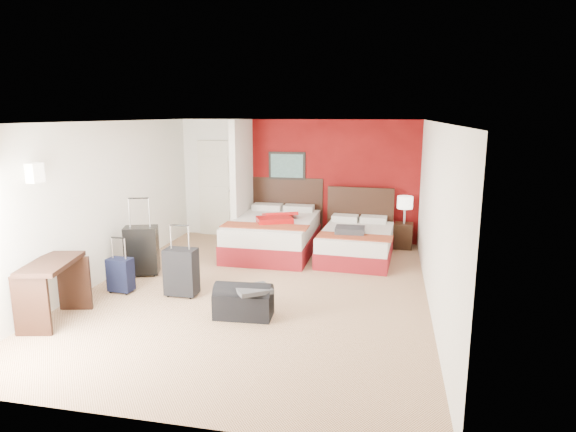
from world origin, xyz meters
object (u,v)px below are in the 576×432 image
(suitcase_navy, at_px, (121,276))
(desk, at_px, (54,292))
(suitcase_black, at_px, (142,252))
(duffel_bag, at_px, (244,303))
(table_lamp, at_px, (405,210))
(red_suitcase_open, at_px, (277,218))
(nightstand, at_px, (403,236))
(suitcase_charcoal, at_px, (181,273))
(bed_right, at_px, (356,244))
(bed_left, at_px, (273,236))

(suitcase_navy, relative_size, desk, 0.51)
(suitcase_black, relative_size, suitcase_navy, 1.59)
(duffel_bag, bearing_deg, table_lamp, 57.77)
(red_suitcase_open, height_order, nightstand, red_suitcase_open)
(suitcase_charcoal, xyz_separation_m, duffel_bag, (1.10, -0.55, -0.15))
(bed_right, bearing_deg, desk, -131.44)
(suitcase_black, relative_size, desk, 0.81)
(red_suitcase_open, bearing_deg, suitcase_navy, -151.23)
(table_lamp, height_order, suitcase_charcoal, table_lamp)
(red_suitcase_open, bearing_deg, nightstand, -3.39)
(suitcase_black, xyz_separation_m, suitcase_charcoal, (1.02, -0.75, -0.05))
(bed_right, relative_size, table_lamp, 3.32)
(bed_left, height_order, suitcase_charcoal, suitcase_charcoal)
(nightstand, height_order, table_lamp, table_lamp)
(bed_right, height_order, suitcase_black, suitcase_black)
(bed_left, height_order, suitcase_black, suitcase_black)
(bed_left, bearing_deg, red_suitcase_open, -44.58)
(suitcase_charcoal, bearing_deg, nightstand, 46.05)
(nightstand, xyz_separation_m, desk, (-4.43, -4.50, 0.15))
(bed_left, height_order, bed_right, bed_left)
(bed_right, xyz_separation_m, duffel_bag, (-1.26, -2.94, -0.08))
(suitcase_black, distance_m, suitcase_navy, 0.82)
(suitcase_charcoal, distance_m, desk, 1.69)
(nightstand, xyz_separation_m, table_lamp, (0.00, 0.00, 0.52))
(bed_right, distance_m, desk, 5.05)
(desk, bearing_deg, nightstand, 33.15)
(suitcase_navy, xyz_separation_m, desk, (-0.26, -1.13, 0.16))
(bed_left, relative_size, red_suitcase_open, 2.49)
(red_suitcase_open, relative_size, table_lamp, 1.62)
(nightstand, xyz_separation_m, suitcase_navy, (-4.17, -3.37, -0.00))
(bed_left, relative_size, nightstand, 4.35)
(red_suitcase_open, xyz_separation_m, nightstand, (2.35, 0.91, -0.45))
(bed_left, xyz_separation_m, duffel_bag, (0.33, -3.05, -0.14))
(bed_left, distance_m, nightstand, 2.58)
(bed_left, distance_m, desk, 4.18)
(suitcase_navy, bearing_deg, red_suitcase_open, 57.54)
(red_suitcase_open, xyz_separation_m, suitcase_black, (-1.90, -1.65, -0.31))
(bed_left, relative_size, table_lamp, 4.02)
(bed_left, relative_size, duffel_bag, 2.90)
(suitcase_black, height_order, suitcase_charcoal, suitcase_black)
(nightstand, bearing_deg, suitcase_charcoal, -130.22)
(nightstand, height_order, suitcase_navy, nightstand)
(suitcase_charcoal, relative_size, suitcase_navy, 1.37)
(suitcase_navy, bearing_deg, duffel_bag, -9.35)
(red_suitcase_open, distance_m, suitcase_black, 2.54)
(desk, bearing_deg, suitcase_navy, 64.94)
(bed_right, distance_m, table_lamp, 1.36)
(nightstand, height_order, suitcase_charcoal, suitcase_charcoal)
(table_lamp, distance_m, suitcase_navy, 5.39)
(suitcase_navy, xyz_separation_m, duffel_bag, (2.05, -0.49, -0.06))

